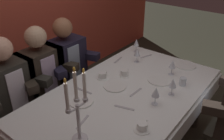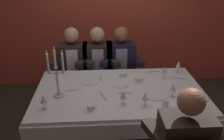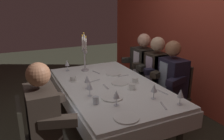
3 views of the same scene
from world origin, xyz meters
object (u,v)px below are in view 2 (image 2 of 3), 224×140
dinner_plate_0 (155,95)px  wine_glass_3 (43,99)px  seated_diner_2 (121,60)px  coffee_cup_1 (123,75)px  candelabra (57,77)px  seated_diner_0 (73,61)px  dinner_plate_1 (90,81)px  coffee_cup_0 (91,108)px  dinner_plate_2 (120,84)px  wine_glass_1 (179,64)px  seated_diner_1 (98,61)px  wine_glass_2 (123,95)px  water_tumbler_0 (165,103)px  dinner_plate_3 (197,97)px  dining_table (119,99)px  wine_glass_5 (145,97)px  wine_glass_0 (165,70)px  wine_glass_4 (173,88)px  coffee_cup_2 (138,80)px

dinner_plate_0 → wine_glass_3: wine_glass_3 is taller
seated_diner_2 → coffee_cup_1: bearing=-92.3°
candelabra → coffee_cup_1: bearing=29.4°
seated_diner_0 → dinner_plate_1: bearing=-69.0°
coffee_cup_0 → seated_diner_0: (-0.28, 1.26, -0.03)m
dinner_plate_0 → dinner_plate_2: 0.45m
wine_glass_1 → seated_diner_1: size_ratio=0.13×
wine_glass_2 → coffee_cup_1: bearing=84.2°
candelabra → water_tumbler_0: 1.15m
dinner_plate_3 → coffee_cup_1: 0.92m
dining_table → wine_glass_5: wine_glass_5 is taller
wine_glass_1 → dinner_plate_3: bearing=-88.4°
dinner_plate_0 → seated_diner_2: 1.07m
dining_table → dinner_plate_2: dinner_plate_2 is taller
dining_table → wine_glass_5: bearing=-56.7°
candelabra → wine_glass_0: (1.25, 0.34, -0.12)m
coffee_cup_0 → water_tumbler_0: bearing=1.6°
water_tumbler_0 → seated_diner_0: seated_diner_0 is taller
dining_table → seated_diner_1: 0.93m
wine_glass_2 → candelabra: bearing=163.5°
dinner_plate_2 → wine_glass_4: bearing=-30.3°
coffee_cup_0 → seated_diner_2: seated_diner_2 is taller
wine_glass_1 → coffee_cup_2: wine_glass_1 is taller
wine_glass_2 → wine_glass_4: size_ratio=1.00×
dinner_plate_2 → dinner_plate_1: bearing=167.1°
coffee_cup_2 → seated_diner_0: (-0.85, 0.70, -0.03)m
coffee_cup_1 → seated_diner_1: size_ratio=0.11×
wine_glass_4 → coffee_cup_2: (-0.31, 0.36, -0.09)m
coffee_cup_0 → wine_glass_2: bearing=13.5°
wine_glass_3 → wine_glass_4: bearing=6.5°
wine_glass_4 → water_tumbler_0: bearing=-125.0°
wine_glass_1 → coffee_cup_0: bearing=-145.2°
dinner_plate_0 → wine_glass_2: 0.41m
dining_table → dinner_plate_1: dinner_plate_1 is taller
dining_table → wine_glass_4: wine_glass_4 is taller
coffee_cup_0 → candelabra: bearing=141.5°
candelabra → dinner_plate_1: (0.33, 0.31, -0.22)m
wine_glass_1 → wine_glass_4: 0.64m
wine_glass_1 → seated_diner_2: seated_diner_2 is taller
wine_glass_0 → wine_glass_5: same height
dinner_plate_1 → seated_diner_2: seated_diner_2 is taller
seated_diner_1 → dinner_plate_2: bearing=-70.8°
wine_glass_0 → coffee_cup_0: bearing=-145.1°
dinner_plate_2 → seated_diner_1: (-0.26, 0.76, -0.01)m
wine_glass_1 → coffee_cup_1: wine_glass_1 is taller
dinner_plate_2 → coffee_cup_2: coffee_cup_2 is taller
dinner_plate_0 → coffee_cup_0: coffee_cup_0 is taller
wine_glass_1 → seated_diner_0: bearing=161.2°
wine_glass_2 → wine_glass_1: bearing=41.5°
dinner_plate_1 → dinner_plate_2: bearing=-12.9°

